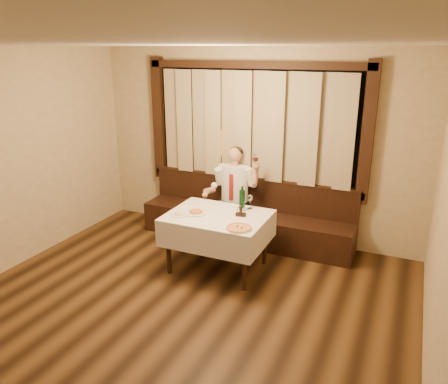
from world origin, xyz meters
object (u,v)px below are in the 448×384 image
at_px(pizza, 239,228).
at_px(dining_table, 218,222).
at_px(banquette, 246,220).
at_px(pasta_red, 196,210).
at_px(pasta_cream, 180,212).
at_px(cruet_caddy, 241,212).
at_px(green_bottle, 242,200).
at_px(seated_man, 233,188).

bearing_deg(pizza, dining_table, 142.86).
bearing_deg(banquette, pasta_red, -104.01).
xyz_separation_m(pizza, pasta_red, (-0.70, 0.25, 0.03)).
relative_size(pizza, pasta_cream, 1.33).
relative_size(pizza, cruet_caddy, 2.29).
height_order(banquette, pasta_cream, banquette).
height_order(banquette, green_bottle, green_bottle).
height_order(pizza, pasta_red, pasta_red).
xyz_separation_m(cruet_caddy, seated_man, (-0.47, 0.86, 0.02)).
height_order(pasta_red, green_bottle, green_bottle).
height_order(pasta_red, cruet_caddy, cruet_caddy).
bearing_deg(green_bottle, pizza, -71.41).
bearing_deg(pizza, pasta_red, 160.46).
distance_m(banquette, seated_man, 0.55).
height_order(dining_table, pasta_cream, pasta_cream).
xyz_separation_m(banquette, pasta_red, (-0.27, -1.10, 0.49)).
xyz_separation_m(pizza, green_bottle, (-0.20, 0.59, 0.13)).
distance_m(green_bottle, seated_man, 0.79).
distance_m(pasta_cream, green_bottle, 0.82).
distance_m(pasta_red, green_bottle, 0.61).
xyz_separation_m(pasta_red, cruet_caddy, (0.56, 0.15, 0.01)).
xyz_separation_m(pizza, seated_man, (-0.60, 1.25, 0.05)).
bearing_deg(banquette, pizza, -72.50).
height_order(pizza, green_bottle, green_bottle).
xyz_separation_m(dining_table, seated_man, (-0.18, 0.93, 0.17)).
relative_size(dining_table, seated_man, 0.90).
height_order(pasta_cream, green_bottle, green_bottle).
bearing_deg(seated_man, green_bottle, -58.68).
distance_m(banquette, pasta_cream, 1.38).
bearing_deg(dining_table, pasta_cream, -155.38).
bearing_deg(dining_table, banquette, 90.00).
height_order(banquette, seated_man, seated_man).
relative_size(dining_table, pasta_cream, 5.38).
distance_m(banquette, cruet_caddy, 1.11).
bearing_deg(green_bottle, pasta_cream, -144.99).
height_order(dining_table, seated_man, seated_man).
bearing_deg(pasta_red, pizza, -19.54).
xyz_separation_m(banquette, pasta_cream, (-0.44, -1.22, 0.48)).
height_order(pasta_cream, cruet_caddy, cruet_caddy).
bearing_deg(pizza, cruet_caddy, 109.00).
bearing_deg(pasta_red, green_bottle, 34.02).
xyz_separation_m(pasta_cream, cruet_caddy, (0.72, 0.28, 0.02)).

